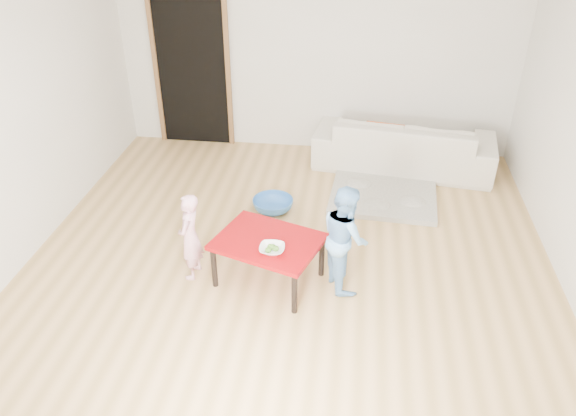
% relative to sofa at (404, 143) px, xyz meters
% --- Properties ---
extents(floor, '(5.00, 5.00, 0.01)m').
position_rel_sofa_xyz_m(floor, '(-1.16, -2.05, -0.32)').
color(floor, '#A98448').
rests_on(floor, ground).
extents(back_wall, '(5.00, 0.02, 2.60)m').
position_rel_sofa_xyz_m(back_wall, '(-1.16, 0.45, 0.98)').
color(back_wall, silver).
rests_on(back_wall, floor).
extents(left_wall, '(0.02, 5.00, 2.60)m').
position_rel_sofa_xyz_m(left_wall, '(-3.66, -2.05, 0.98)').
color(left_wall, silver).
rests_on(left_wall, floor).
extents(doorway, '(1.02, 0.08, 2.11)m').
position_rel_sofa_xyz_m(doorway, '(-2.76, 0.43, 0.71)').
color(doorway, brown).
rests_on(doorway, back_wall).
extents(sofa, '(2.26, 1.12, 0.63)m').
position_rel_sofa_xyz_m(sofa, '(0.00, 0.00, 0.00)').
color(sofa, beige).
rests_on(sofa, floor).
extents(cushion, '(0.53, 0.49, 0.13)m').
position_rel_sofa_xyz_m(cushion, '(-0.27, -0.12, 0.16)').
color(cushion, '#D44F17').
rests_on(cushion, sofa).
extents(red_table, '(1.06, 0.93, 0.45)m').
position_rel_sofa_xyz_m(red_table, '(-1.30, -2.48, -0.09)').
color(red_table, maroon).
rests_on(red_table, floor).
extents(bowl, '(0.22, 0.22, 0.05)m').
position_rel_sofa_xyz_m(bowl, '(-1.24, -2.65, 0.16)').
color(bowl, white).
rests_on(bowl, red_table).
extents(broccoli, '(0.12, 0.12, 0.06)m').
position_rel_sofa_xyz_m(broccoli, '(-1.24, -2.65, 0.16)').
color(broccoli, '#2D5919').
rests_on(broccoli, red_table).
extents(child_pink, '(0.22, 0.32, 0.85)m').
position_rel_sofa_xyz_m(child_pink, '(-2.01, -2.49, 0.11)').
color(child_pink, '#DD6585').
rests_on(child_pink, floor).
extents(child_blue, '(0.53, 0.59, 1.00)m').
position_rel_sofa_xyz_m(child_blue, '(-0.63, -2.42, 0.18)').
color(child_blue, '#66A4ED').
rests_on(child_blue, floor).
extents(basin, '(0.45, 0.45, 0.14)m').
position_rel_sofa_xyz_m(basin, '(-1.45, -1.27, -0.25)').
color(basin, '#306BB8').
rests_on(basin, floor).
extents(blanket, '(1.24, 1.06, 0.06)m').
position_rel_sofa_xyz_m(blanket, '(-0.24, -0.85, -0.29)').
color(blanket, '#BAB4A4').
rests_on(blanket, floor).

